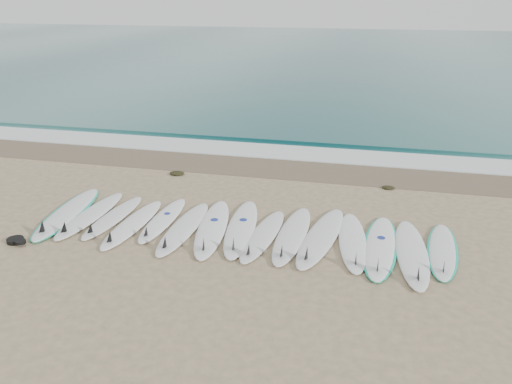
% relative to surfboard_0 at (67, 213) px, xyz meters
% --- Properties ---
extents(ground, '(120.00, 120.00, 0.00)m').
position_rel_surfboard_0_xyz_m(ground, '(3.87, 0.04, -0.05)').
color(ground, '#988463').
extents(ocean, '(120.00, 55.00, 0.03)m').
position_rel_surfboard_0_xyz_m(ocean, '(3.87, 32.54, -0.04)').
color(ocean, '#225C5C').
rests_on(ocean, ground).
extents(wet_sand_band, '(120.00, 1.80, 0.01)m').
position_rel_surfboard_0_xyz_m(wet_sand_band, '(3.87, 4.14, -0.05)').
color(wet_sand_band, brown).
rests_on(wet_sand_band, ground).
extents(foam_band, '(120.00, 1.40, 0.04)m').
position_rel_surfboard_0_xyz_m(foam_band, '(3.87, 5.54, -0.03)').
color(foam_band, silver).
rests_on(foam_band, ground).
extents(wave_crest, '(120.00, 1.00, 0.10)m').
position_rel_surfboard_0_xyz_m(wave_crest, '(3.87, 7.04, -0.00)').
color(wave_crest, '#225C5C').
rests_on(wave_crest, ground).
extents(surfboard_0, '(0.98, 2.91, 0.36)m').
position_rel_surfboard_0_xyz_m(surfboard_0, '(0.00, 0.00, 0.00)').
color(surfboard_0, silver).
rests_on(surfboard_0, ground).
extents(surfboard_1, '(0.60, 2.58, 0.33)m').
position_rel_surfboard_0_xyz_m(surfboard_1, '(0.54, -0.01, 0.00)').
color(surfboard_1, white).
rests_on(surfboard_1, ground).
extents(surfboard_2, '(0.60, 2.34, 0.30)m').
position_rel_surfboard_0_xyz_m(surfboard_2, '(1.07, 0.01, -0.00)').
color(surfboard_2, silver).
rests_on(surfboard_2, ground).
extents(surfboard_3, '(0.60, 2.50, 0.32)m').
position_rel_surfboard_0_xyz_m(surfboard_3, '(1.63, -0.21, 0.00)').
color(surfboard_3, white).
rests_on(surfboard_3, ground).
extents(surfboard_4, '(0.49, 2.31, 0.30)m').
position_rel_surfboard_0_xyz_m(surfboard_4, '(2.17, 0.13, -0.00)').
color(surfboard_4, white).
rests_on(surfboard_4, ground).
extents(surfboard_5, '(0.57, 2.59, 0.33)m').
position_rel_surfboard_0_xyz_m(surfboard_5, '(2.74, -0.16, 0.00)').
color(surfboard_5, white).
rests_on(surfboard_5, ground).
extents(surfboard_6, '(0.99, 2.83, 0.36)m').
position_rel_surfboard_0_xyz_m(surfboard_6, '(3.32, -0.02, 0.01)').
color(surfboard_6, white).
rests_on(surfboard_6, ground).
extents(surfboard_7, '(0.87, 2.80, 0.35)m').
position_rel_surfboard_0_xyz_m(surfboard_7, '(3.89, 0.11, 0.01)').
color(surfboard_7, white).
rests_on(surfboard_7, ground).
extents(surfboard_8, '(0.73, 2.47, 0.31)m').
position_rel_surfboard_0_xyz_m(surfboard_8, '(4.39, -0.11, 0.00)').
color(surfboard_8, silver).
rests_on(surfboard_8, ground).
extents(surfboard_9, '(0.67, 2.69, 0.34)m').
position_rel_surfboard_0_xyz_m(surfboard_9, '(4.95, 0.04, 0.01)').
color(surfboard_9, white).
rests_on(surfboard_9, ground).
extents(surfboard_10, '(1.02, 2.89, 0.36)m').
position_rel_surfboard_0_xyz_m(surfboard_10, '(5.52, 0.07, 0.01)').
color(surfboard_10, silver).
rests_on(surfboard_10, ground).
extents(surfboard_11, '(0.79, 2.60, 0.33)m').
position_rel_surfboard_0_xyz_m(surfboard_11, '(6.14, 0.04, 0.00)').
color(surfboard_11, white).
rests_on(surfboard_11, ground).
extents(surfboard_12, '(0.79, 2.74, 0.34)m').
position_rel_surfboard_0_xyz_m(surfboard_12, '(6.66, -0.03, -0.00)').
color(surfboard_12, white).
rests_on(surfboard_12, ground).
extents(surfboard_13, '(0.67, 2.77, 0.35)m').
position_rel_surfboard_0_xyz_m(surfboard_13, '(7.23, -0.19, 0.01)').
color(surfboard_13, white).
rests_on(surfboard_13, ground).
extents(surfboard_14, '(0.79, 2.39, 0.30)m').
position_rel_surfboard_0_xyz_m(surfboard_14, '(7.79, 0.07, -0.01)').
color(surfboard_14, white).
rests_on(surfboard_14, ground).
extents(seaweed_near, '(0.41, 0.32, 0.08)m').
position_rel_surfboard_0_xyz_m(seaweed_near, '(1.38, 3.00, -0.01)').
color(seaweed_near, black).
rests_on(seaweed_near, ground).
extents(seaweed_far, '(0.31, 0.24, 0.06)m').
position_rel_surfboard_0_xyz_m(seaweed_far, '(6.86, 3.22, -0.02)').
color(seaweed_far, black).
rests_on(seaweed_far, ground).
extents(leash_coil, '(0.46, 0.36, 0.11)m').
position_rel_surfboard_0_xyz_m(leash_coil, '(-0.22, -1.36, -0.00)').
color(leash_coil, black).
rests_on(leash_coil, ground).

